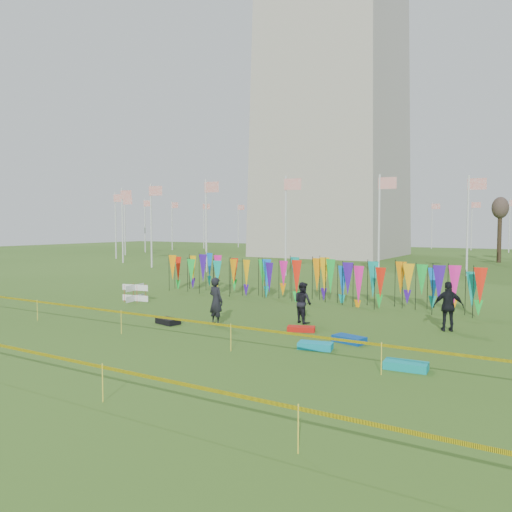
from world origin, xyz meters
The scene contains 14 objects.
ground centered at (0.00, 0.00, 0.00)m, with size 160.00×160.00×0.00m, color #2E5116.
flagpole_ring centered at (-14.00, 48.00, 4.00)m, with size 57.40×56.16×8.00m.
banner_row centered at (0.28, 9.44, 1.30)m, with size 18.64×0.64×2.18m.
caution_tape_near centered at (-0.22, -1.46, 0.78)m, with size 26.00×0.02×0.90m.
caution_tape_far centered at (-0.22, -6.82, 0.78)m, with size 26.00×0.02×0.90m.
box_kite centered at (-7.20, 4.65, 0.46)m, with size 0.82×0.82×0.91m.
person_left centered at (0.17, 1.78, 0.97)m, with size 0.71×0.52×1.94m, color black.
person_mid centered at (3.02, 3.97, 0.85)m, with size 0.83×0.51×1.71m, color black.
person_right centered at (8.50, 5.38, 0.95)m, with size 1.12×0.64×1.91m, color black.
kite_bag_turquoise centered at (5.31, 0.21, 0.11)m, with size 1.11×0.55×0.22m, color #0C9CBB.
kite_bag_blue centered at (5.93, 1.64, 0.12)m, with size 1.10×0.58×0.23m, color #094294.
kite_bag_red centered at (3.70, 2.43, 0.10)m, with size 1.04×0.48×0.19m, color red.
kite_bag_black centered at (-1.61, 0.89, 0.12)m, with size 1.00×0.58×0.23m, color black.
kite_bag_teal centered at (8.45, -0.60, 0.11)m, with size 1.19×0.57×0.23m, color #0BA0A3.
Camera 1 is at (11.99, -14.56, 4.05)m, focal length 35.00 mm.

